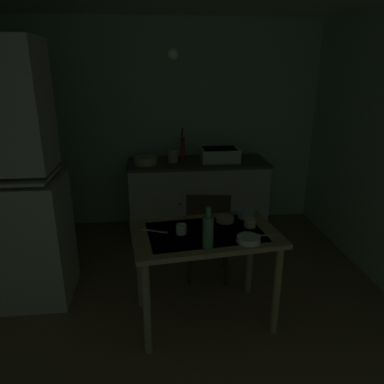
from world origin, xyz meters
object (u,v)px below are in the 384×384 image
(sink_basin, at_px, (220,154))
(hand_pump, at_px, (183,147))
(mixing_bowl_counter, at_px, (145,160))
(chair_far_side, at_px, (208,234))
(serving_bowl_wide, at_px, (246,214))
(dining_table, at_px, (205,246))
(hutch_cabinet, at_px, (2,189))
(glass_bottle, at_px, (208,231))
(teacup_cream, at_px, (181,229))

(sink_basin, relative_size, hand_pump, 1.13)
(sink_basin, distance_m, mixing_bowl_counter, 0.87)
(hand_pump, bearing_deg, chair_far_side, -83.84)
(mixing_bowl_counter, distance_m, serving_bowl_wide, 1.64)
(hand_pump, distance_m, serving_bowl_wide, 1.58)
(mixing_bowl_counter, bearing_deg, serving_bowl_wide, -59.89)
(mixing_bowl_counter, xyz_separation_m, dining_table, (0.46, -1.66, -0.26))
(hand_pump, bearing_deg, serving_bowl_wide, -75.71)
(hutch_cabinet, bearing_deg, chair_far_side, 2.94)
(chair_far_side, bearing_deg, hutch_cabinet, -177.06)
(sink_basin, xyz_separation_m, glass_bottle, (-0.43, -1.94, -0.06))
(dining_table, distance_m, teacup_cream, 0.23)
(hutch_cabinet, xyz_separation_m, sink_basin, (1.99, 1.23, -0.06))
(chair_far_side, relative_size, glass_bottle, 3.04)
(serving_bowl_wide, distance_m, teacup_cream, 0.60)
(hutch_cabinet, xyz_separation_m, dining_table, (1.58, -0.48, -0.35))
(chair_far_side, distance_m, teacup_cream, 0.72)
(mixing_bowl_counter, xyz_separation_m, glass_bottle, (0.44, -1.89, -0.02))
(chair_far_side, distance_m, serving_bowl_wide, 0.53)
(sink_basin, bearing_deg, hutch_cabinet, -148.31)
(serving_bowl_wide, height_order, teacup_cream, teacup_cream)
(sink_basin, xyz_separation_m, serving_bowl_wide, (-0.04, -1.47, -0.15))
(sink_basin, height_order, hand_pump, hand_pump)
(hutch_cabinet, bearing_deg, mixing_bowl_counter, 46.39)
(dining_table, xyz_separation_m, chair_far_side, (0.11, 0.56, -0.18))
(sink_basin, xyz_separation_m, teacup_cream, (-0.59, -1.72, -0.14))
(sink_basin, bearing_deg, hand_pump, 174.00)
(hutch_cabinet, xyz_separation_m, glass_bottle, (1.56, -0.71, -0.11))
(dining_table, bearing_deg, mixing_bowl_counter, 105.45)
(mixing_bowl_counter, bearing_deg, dining_table, -74.55)
(teacup_cream, bearing_deg, hutch_cabinet, 160.83)
(teacup_cream, bearing_deg, hand_pump, 84.87)
(hand_pump, xyz_separation_m, dining_table, (0.02, -1.75, -0.38))
(sink_basin, height_order, glass_bottle, glass_bottle)
(dining_table, bearing_deg, teacup_cream, -176.65)
(dining_table, relative_size, teacup_cream, 14.57)
(hand_pump, xyz_separation_m, glass_bottle, (0.00, -1.99, -0.15))
(chair_far_side, height_order, glass_bottle, glass_bottle)
(sink_basin, height_order, dining_table, sink_basin)
(hand_pump, relative_size, mixing_bowl_counter, 1.46)
(mixing_bowl_counter, bearing_deg, teacup_cream, -80.49)
(chair_far_side, bearing_deg, mixing_bowl_counter, 117.38)
(hand_pump, height_order, dining_table, hand_pump)
(hand_pump, height_order, mixing_bowl_counter, hand_pump)
(hand_pump, bearing_deg, dining_table, -89.34)
(dining_table, distance_m, serving_bowl_wide, 0.46)
(teacup_cream, bearing_deg, glass_bottle, -54.40)
(sink_basin, height_order, mixing_bowl_counter, sink_basin)
(hutch_cabinet, distance_m, teacup_cream, 1.50)
(teacup_cream, bearing_deg, mixing_bowl_counter, 99.51)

